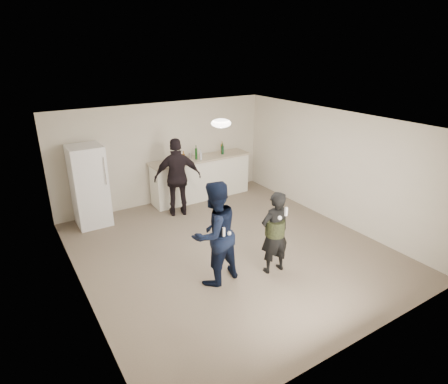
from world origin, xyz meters
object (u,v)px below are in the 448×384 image
shaker (190,156)px  spectator (178,178)px  man (215,233)px  woman (275,233)px  fridge (89,186)px  counter (201,179)px

shaker → spectator: size_ratio=0.09×
man → woman: (1.03, -0.29, -0.14)m
fridge → woman: (2.22, -3.63, -0.15)m
counter → man: (-1.61, -3.41, 0.37)m
shaker → woman: woman is taller
man → woman: size_ratio=1.19×
shaker → spectator: bearing=-135.5°
fridge → man: (1.19, -3.34, -0.00)m
shaker → spectator: (-0.66, -0.65, -0.26)m
fridge → spectator: spectator is taller
shaker → man: 3.68m
man → woman: man is taller
counter → man: man is taller
shaker → woman: 3.75m
man → shaker: bearing=-121.4°
counter → spectator: spectator is taller
counter → spectator: 1.21m
counter → shaker: size_ratio=15.29×
man → woman: 1.08m
counter → woman: bearing=-99.0°
counter → fridge: fridge is taller
man → spectator: 2.86m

